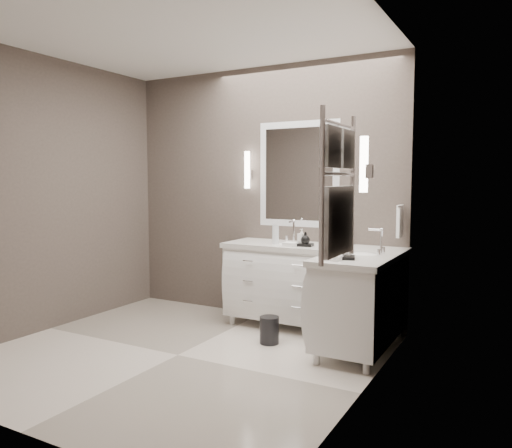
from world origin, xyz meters
The scene contains 21 objects.
floor centered at (0.00, 0.00, -0.01)m, with size 3.20×3.00×0.01m, color silver.
ceiling centered at (0.00, 0.00, 2.71)m, with size 3.20×3.00×0.01m, color white.
wall_back centered at (0.00, 1.50, 1.35)m, with size 3.20×0.01×2.70m, color #4B413C.
wall_front centered at (0.00, -1.50, 1.35)m, with size 3.20×0.01×2.70m, color #4B413C.
wall_left centered at (-1.60, 0.00, 1.35)m, with size 0.01×3.00×2.70m, color #4B413C.
wall_right centered at (1.60, 0.00, 1.35)m, with size 0.01×3.00×2.70m, color #4B413C.
vanity_back centered at (0.45, 1.23, 0.49)m, with size 1.24×0.59×0.97m.
vanity_right centered at (1.33, 0.90, 0.49)m, with size 0.59×1.24×0.97m.
mirror_back centered at (0.45, 1.49, 1.55)m, with size 0.90×0.02×1.10m.
mirror_right centered at (1.59, 0.80, 1.55)m, with size 0.02×0.90×1.10m.
sconce_back centered at (-0.13, 1.43, 1.59)m, with size 0.06×0.06×0.40m.
sconce_right centered at (1.53, 0.22, 1.59)m, with size 0.06×0.06×0.40m.
towel_bar_corner centered at (1.54, 1.36, 1.12)m, with size 0.03×0.22×0.30m.
towel_ladder centered at (1.55, -0.40, 1.39)m, with size 0.06×0.58×0.90m.
waste_bin centered at (0.54, 0.65, 0.12)m, with size 0.18×0.18×0.25m, color black.
amenity_tray_back centered at (0.67, 1.13, 0.86)m, with size 0.17×0.13×0.03m, color black.
amenity_tray_right centered at (1.30, 0.56, 0.86)m, with size 0.12×0.17×0.02m, color black.
water_bottle centered at (0.36, 1.13, 0.95)m, with size 0.07×0.07×0.19m, color silver.
soap_bottle_a centered at (0.64, 1.15, 0.95)m, with size 0.06×0.06×0.14m, color white.
soap_bottle_b centered at (0.70, 1.10, 0.93)m, with size 0.09×0.09×0.12m, color black.
soap_bottle_c centered at (1.30, 0.56, 0.96)m, with size 0.07×0.07×0.18m, color white.
Camera 1 is at (2.58, -3.31, 1.49)m, focal length 35.00 mm.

